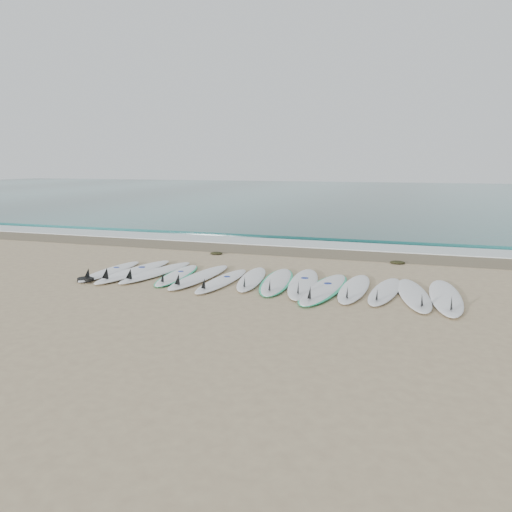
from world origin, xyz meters
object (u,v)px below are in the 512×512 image
(surfboard_0, at_px, (109,271))
(surfboard_7, at_px, (277,281))
(surfboard_13, at_px, (446,297))
(leash_coil, at_px, (86,279))

(surfboard_0, height_order, surfboard_7, surfboard_7)
(surfboard_7, bearing_deg, surfboard_13, -11.81)
(surfboard_0, relative_size, surfboard_13, 0.86)
(surfboard_13, relative_size, leash_coil, 6.26)
(surfboard_0, height_order, leash_coil, surfboard_0)
(surfboard_7, height_order, surfboard_13, surfboard_13)
(surfboard_13, bearing_deg, leash_coil, -175.89)
(surfboard_7, height_order, leash_coil, surfboard_7)
(surfboard_0, distance_m, leash_coil, 0.90)
(surfboard_0, relative_size, leash_coil, 5.37)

